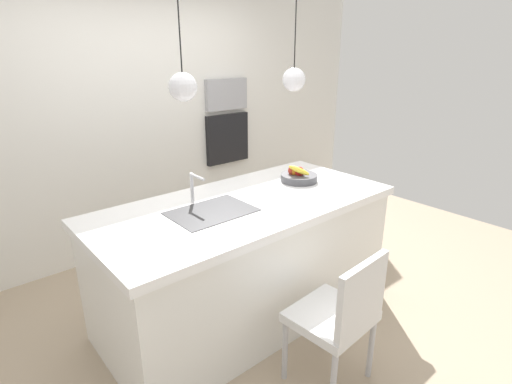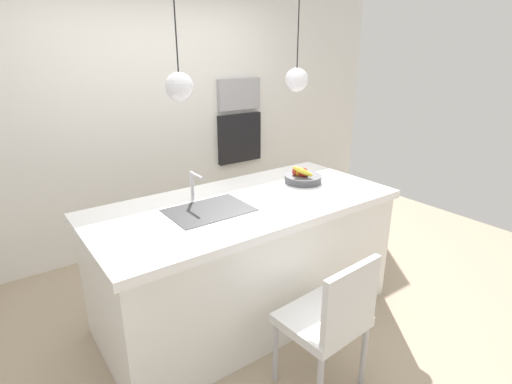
{
  "view_description": "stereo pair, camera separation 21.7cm",
  "coord_description": "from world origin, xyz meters",
  "px_view_note": "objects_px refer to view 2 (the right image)",
  "views": [
    {
      "loc": [
        -1.69,
        -2.1,
        1.99
      ],
      "look_at": [
        0.1,
        0.0,
        0.99
      ],
      "focal_mm": 27.97,
      "sensor_mm": 36.0,
      "label": 1
    },
    {
      "loc": [
        -1.52,
        -2.23,
        1.99
      ],
      "look_at": [
        0.1,
        0.0,
        0.99
      ],
      "focal_mm": 27.97,
      "sensor_mm": 36.0,
      "label": 2
    }
  ],
  "objects_px": {
    "fruit_bowl": "(302,177)",
    "microwave": "(239,94)",
    "oven": "(239,138)",
    "chair_near": "(331,317)"
  },
  "relations": [
    {
      "from": "oven",
      "to": "chair_near",
      "type": "distance_m",
      "value": 2.76
    },
    {
      "from": "fruit_bowl",
      "to": "chair_near",
      "type": "xyz_separation_m",
      "value": [
        -0.67,
        -1.01,
        -0.47
      ]
    },
    {
      "from": "fruit_bowl",
      "to": "microwave",
      "type": "xyz_separation_m",
      "value": [
        0.38,
        1.5,
        0.52
      ]
    },
    {
      "from": "fruit_bowl",
      "to": "microwave",
      "type": "distance_m",
      "value": 1.63
    },
    {
      "from": "oven",
      "to": "chair_near",
      "type": "bearing_deg",
      "value": -112.63
    },
    {
      "from": "oven",
      "to": "microwave",
      "type": "bearing_deg",
      "value": 0.0
    },
    {
      "from": "fruit_bowl",
      "to": "oven",
      "type": "bearing_deg",
      "value": 75.91
    },
    {
      "from": "fruit_bowl",
      "to": "chair_near",
      "type": "bearing_deg",
      "value": -123.57
    },
    {
      "from": "microwave",
      "to": "oven",
      "type": "distance_m",
      "value": 0.5
    },
    {
      "from": "microwave",
      "to": "chair_near",
      "type": "relative_size",
      "value": 0.59
    }
  ]
}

